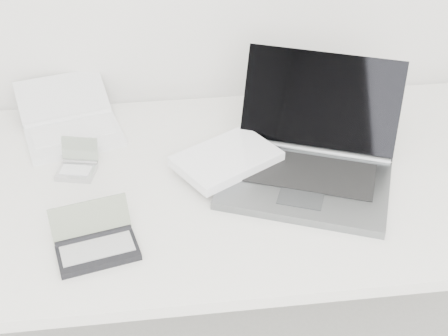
{
  "coord_description": "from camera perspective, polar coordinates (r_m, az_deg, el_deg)",
  "views": [
    {
      "loc": [
        -0.18,
        0.33,
        1.66
      ],
      "look_at": [
        -0.03,
        1.51,
        0.79
      ],
      "focal_mm": 50.0,
      "sensor_mm": 36.0,
      "label": 1
    }
  ],
  "objects": [
    {
      "name": "laptop_large",
      "position": [
        1.54,
        6.08,
        0.76
      ],
      "size": [
        0.6,
        0.5,
        0.25
      ],
      "rotation": [
        0.0,
        0.0,
        -0.39
      ],
      "color": "slate",
      "rests_on": "desk"
    },
    {
      "name": "desk",
      "position": [
        1.58,
        0.9,
        -2.19
      ],
      "size": [
        1.6,
        0.8,
        0.73
      ],
      "color": "white",
      "rests_on": "ground"
    },
    {
      "name": "pda_silver",
      "position": [
        1.6,
        -13.24,
        0.21
      ],
      "size": [
        0.11,
        0.11,
        0.08
      ],
      "rotation": [
        0.0,
        0.0,
        -0.23
      ],
      "color": "silver",
      "rests_on": "desk"
    },
    {
      "name": "palmtop_charcoal",
      "position": [
        1.36,
        -11.63,
        -6.8
      ],
      "size": [
        0.19,
        0.16,
        0.09
      ],
      "rotation": [
        0.0,
        0.0,
        0.23
      ],
      "color": "black",
      "rests_on": "desk"
    },
    {
      "name": "netbook_open_white",
      "position": [
        1.76,
        -13.83,
        3.85
      ],
      "size": [
        0.32,
        0.36,
        0.09
      ],
      "rotation": [
        0.0,
        0.0,
        0.26
      ],
      "color": "white",
      "rests_on": "desk"
    }
  ]
}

